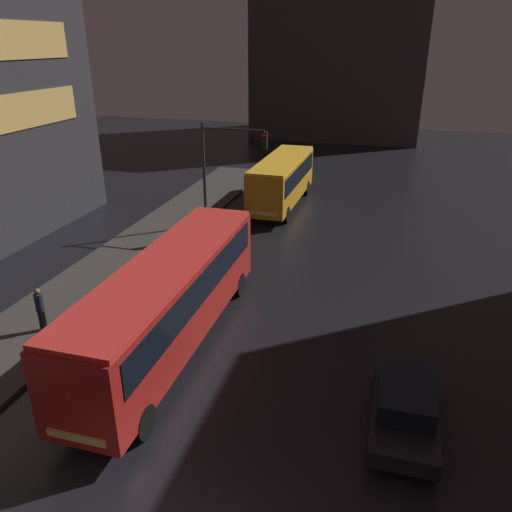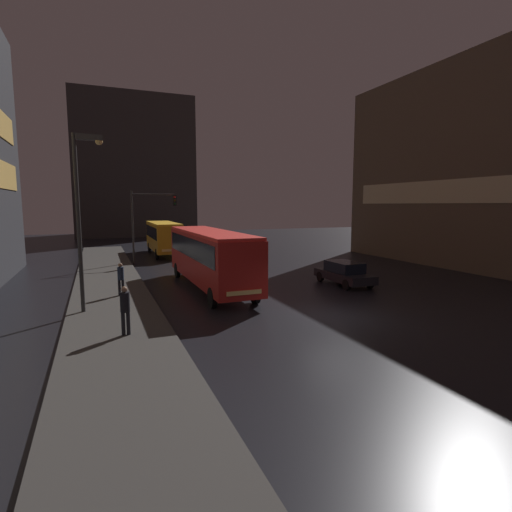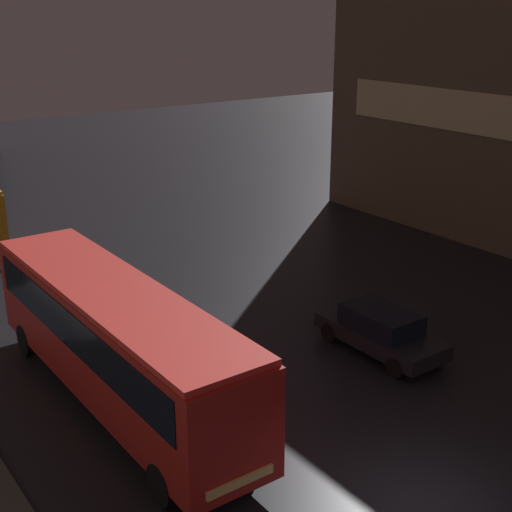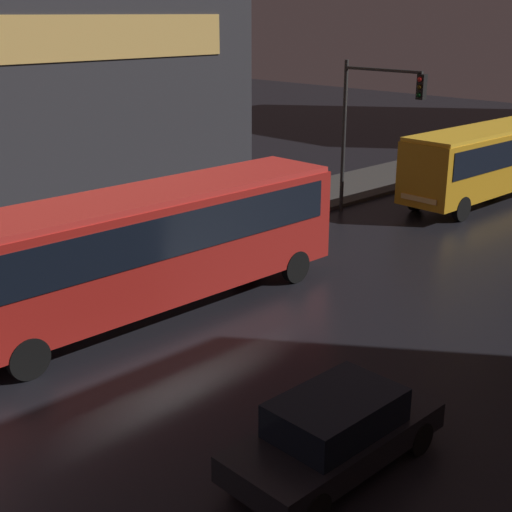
# 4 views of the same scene
# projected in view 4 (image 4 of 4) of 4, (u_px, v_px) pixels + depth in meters

# --- Properties ---
(sidewalk_left) EXTENTS (4.00, 48.00, 0.15)m
(sidewalk_left) POSITION_uv_depth(u_px,v_px,m) (112.00, 247.00, 24.94)
(sidewalk_left) COLOR #3D3A38
(sidewalk_left) RESTS_ON ground
(bus_near) EXTENTS (2.49, 11.67, 3.42)m
(bus_near) POSITION_uv_depth(u_px,v_px,m) (155.00, 239.00, 19.11)
(bus_near) COLOR #AD1E19
(bus_near) RESTS_ON ground
(bus_far) EXTENTS (2.50, 9.15, 3.22)m
(bus_far) POSITION_uv_depth(u_px,v_px,m) (483.00, 158.00, 30.43)
(bus_far) COLOR orange
(bus_far) RESTS_ON ground
(car_taxi) EXTENTS (1.83, 4.34, 1.44)m
(car_taxi) POSITION_uv_depth(u_px,v_px,m) (336.00, 431.00, 12.78)
(car_taxi) COLOR black
(car_taxi) RESTS_ON ground
(pedestrian_near) EXTENTS (0.41, 0.41, 1.73)m
(pedestrian_near) POSITION_uv_depth(u_px,v_px,m) (46.00, 237.00, 22.48)
(pedestrian_near) COLOR black
(pedestrian_near) RESTS_ON sidewalk_left
(traffic_light_main) EXTENTS (3.74, 0.35, 6.11)m
(traffic_light_main) POSITION_uv_depth(u_px,v_px,m) (371.00, 113.00, 27.60)
(traffic_light_main) COLOR #2D2D2D
(traffic_light_main) RESTS_ON ground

